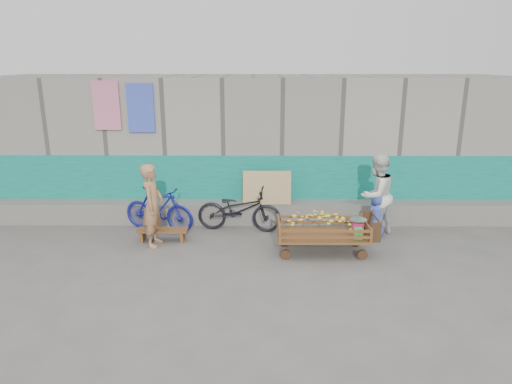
{
  "coord_description": "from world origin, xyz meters",
  "views": [
    {
      "loc": [
        0.14,
        -6.89,
        3.32
      ],
      "look_at": [
        0.08,
        1.2,
        1.0
      ],
      "focal_mm": 32.0,
      "sensor_mm": 36.0,
      "label": 1
    }
  ],
  "objects_px": {
    "bench": "(163,232)",
    "child": "(377,215)",
    "banana_cart": "(321,226)",
    "woman": "(376,195)",
    "bicycle_dark": "(239,209)",
    "vendor_man": "(153,205)",
    "bicycle_blue": "(159,209)"
  },
  "relations": [
    {
      "from": "bench",
      "to": "bicycle_dark",
      "type": "xyz_separation_m",
      "value": [
        1.44,
        0.58,
        0.27
      ]
    },
    {
      "from": "banana_cart",
      "to": "child",
      "type": "distance_m",
      "value": 1.41
    },
    {
      "from": "banana_cart",
      "to": "bicycle_dark",
      "type": "height_order",
      "value": "bicycle_dark"
    },
    {
      "from": "child",
      "to": "banana_cart",
      "type": "bearing_deg",
      "value": 4.8
    },
    {
      "from": "bench",
      "to": "child",
      "type": "bearing_deg",
      "value": 3.11
    },
    {
      "from": "banana_cart",
      "to": "woman",
      "type": "height_order",
      "value": "woman"
    },
    {
      "from": "child",
      "to": "bench",
      "type": "bearing_deg",
      "value": -25.08
    },
    {
      "from": "vendor_man",
      "to": "woman",
      "type": "relative_size",
      "value": 0.95
    },
    {
      "from": "banana_cart",
      "to": "bench",
      "type": "bearing_deg",
      "value": 169.56
    },
    {
      "from": "woman",
      "to": "child",
      "type": "distance_m",
      "value": 0.4
    },
    {
      "from": "banana_cart",
      "to": "woman",
      "type": "bearing_deg",
      "value": 37.55
    },
    {
      "from": "child",
      "to": "bicycle_blue",
      "type": "distance_m",
      "value": 4.32
    },
    {
      "from": "banana_cart",
      "to": "child",
      "type": "bearing_deg",
      "value": 32.99
    },
    {
      "from": "bench",
      "to": "vendor_man",
      "type": "xyz_separation_m",
      "value": [
        -0.11,
        -0.19,
        0.6
      ]
    },
    {
      "from": "woman",
      "to": "bicycle_blue",
      "type": "height_order",
      "value": "woman"
    },
    {
      "from": "bench",
      "to": "bicycle_dark",
      "type": "relative_size",
      "value": 0.56
    },
    {
      "from": "vendor_man",
      "to": "child",
      "type": "height_order",
      "value": "vendor_man"
    },
    {
      "from": "child",
      "to": "bicycle_blue",
      "type": "xyz_separation_m",
      "value": [
        -4.31,
        0.36,
        0.01
      ]
    },
    {
      "from": "woman",
      "to": "child",
      "type": "relative_size",
      "value": 1.83
    },
    {
      "from": "bench",
      "to": "child",
      "type": "distance_m",
      "value": 4.14
    },
    {
      "from": "banana_cart",
      "to": "child",
      "type": "xyz_separation_m",
      "value": [
        1.18,
        0.77,
        -0.06
      ]
    },
    {
      "from": "bicycle_dark",
      "to": "child",
      "type": "bearing_deg",
      "value": -90.44
    },
    {
      "from": "bench",
      "to": "child",
      "type": "relative_size",
      "value": 1.06
    },
    {
      "from": "woman",
      "to": "bicycle_blue",
      "type": "xyz_separation_m",
      "value": [
        -4.31,
        0.22,
        -0.36
      ]
    },
    {
      "from": "bench",
      "to": "bicycle_blue",
      "type": "distance_m",
      "value": 0.67
    },
    {
      "from": "vendor_man",
      "to": "woman",
      "type": "distance_m",
      "value": 4.27
    },
    {
      "from": "banana_cart",
      "to": "vendor_man",
      "type": "relative_size",
      "value": 1.13
    },
    {
      "from": "bench",
      "to": "bicycle_dark",
      "type": "distance_m",
      "value": 1.58
    },
    {
      "from": "bicycle_blue",
      "to": "woman",
      "type": "bearing_deg",
      "value": -75.23
    },
    {
      "from": "bench",
      "to": "vendor_man",
      "type": "height_order",
      "value": "vendor_man"
    },
    {
      "from": "banana_cart",
      "to": "bicycle_blue",
      "type": "distance_m",
      "value": 3.32
    },
    {
      "from": "woman",
      "to": "bicycle_dark",
      "type": "bearing_deg",
      "value": -40.83
    }
  ]
}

